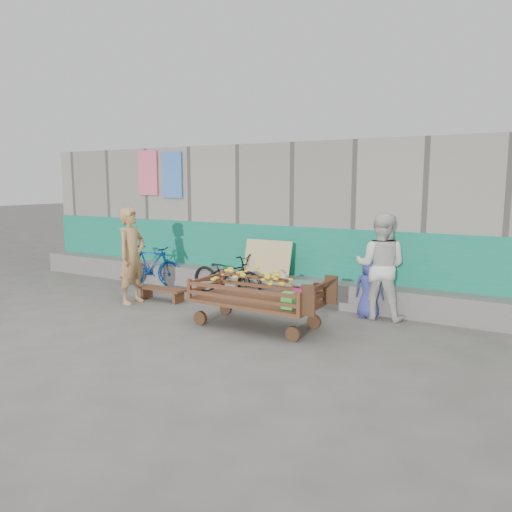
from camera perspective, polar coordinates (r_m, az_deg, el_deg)
The scene contains 9 objects.
ground at distance 8.10m, azimuth -8.42°, elevation -7.74°, with size 80.00×80.00×0.00m, color #585751.
building_wall at distance 11.24m, azimuth 4.56°, elevation 4.44°, with size 12.00×3.50×3.00m.
banana_cart at distance 7.77m, azimuth -0.19°, elevation -3.63°, with size 2.16×0.99×0.92m.
bench at distance 9.71m, azimuth -10.68°, elevation -3.98°, with size 0.99×0.30×0.25m.
vendor_man at distance 9.53m, azimuth -14.03°, elevation 0.03°, with size 0.65×0.43×1.78m, color tan.
woman at distance 8.44m, azimuth 14.04°, elevation -1.12°, with size 0.86×0.67×1.76m, color silver.
child at distance 8.51m, azimuth 12.77°, elevation -3.64°, with size 0.49×0.32×0.99m, color #343C90.
bicycle_dark at distance 9.91m, azimuth -3.34°, elevation -2.13°, with size 0.57×1.63×0.86m, color black.
bicycle_blue at distance 11.10m, azimuth -11.93°, elevation -1.07°, with size 0.42×1.48×0.89m, color navy.
Camera 1 is at (4.94, -6.02, 2.25)m, focal length 35.00 mm.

